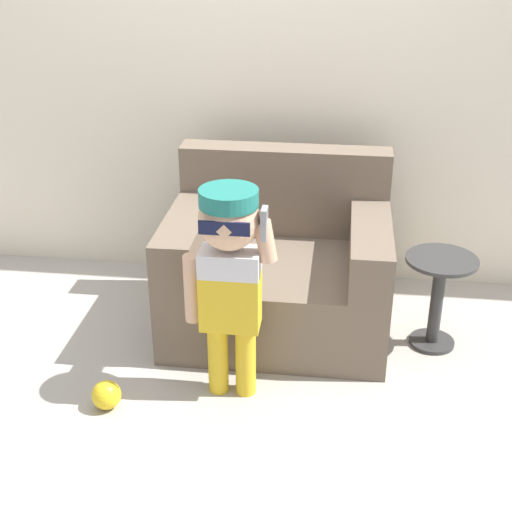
# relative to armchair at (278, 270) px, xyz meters

# --- Properties ---
(ground_plane) EXTENTS (10.00, 10.00, 0.00)m
(ground_plane) POSITION_rel_armchair_xyz_m (-0.20, -0.12, -0.30)
(ground_plane) COLOR #ADA89E
(wall_back) EXTENTS (10.00, 0.05, 2.60)m
(wall_back) POSITION_rel_armchair_xyz_m (-0.20, 0.60, 1.00)
(wall_back) COLOR beige
(wall_back) RESTS_ON ground_plane
(armchair) EXTENTS (1.08, 0.86, 0.85)m
(armchair) POSITION_rel_armchair_xyz_m (0.00, 0.00, 0.00)
(armchair) COLOR #6B5B4C
(armchair) RESTS_ON ground_plane
(person_child) EXTENTS (0.40, 0.30, 0.97)m
(person_child) POSITION_rel_armchair_xyz_m (-0.15, -0.62, 0.34)
(person_child) COLOR gold
(person_child) RESTS_ON ground_plane
(side_table) EXTENTS (0.34, 0.34, 0.47)m
(side_table) POSITION_rel_armchair_xyz_m (0.78, -0.12, -0.02)
(side_table) COLOR #333333
(side_table) RESTS_ON ground_plane
(toy_ball) EXTENTS (0.13, 0.13, 0.13)m
(toy_ball) POSITION_rel_armchair_xyz_m (-0.66, -0.81, -0.24)
(toy_ball) COLOR yellow
(toy_ball) RESTS_ON ground_plane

